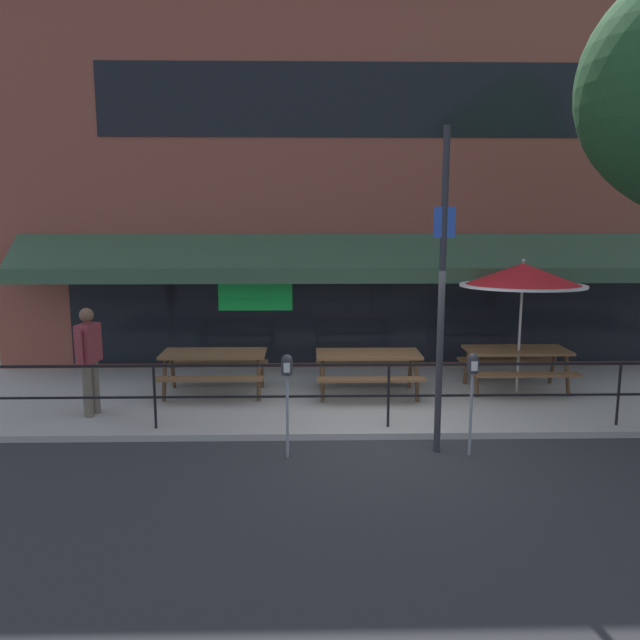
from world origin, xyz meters
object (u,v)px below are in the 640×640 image
Objects in this scene: patio_umbrella_right at (523,276)px; street_sign_pole at (442,291)px; parking_meter_far at (473,373)px; pedestrian_walking at (89,356)px; picnic_table_left at (214,361)px; picnic_table_centre at (368,361)px; picnic_table_right at (516,357)px; parking_meter_near at (287,375)px.

street_sign_pole is at bearing -127.58° from patio_umbrella_right.
patio_umbrella_right is 1.67× the size of parking_meter_far.
pedestrian_walking reaches higher than parking_meter_far.
patio_umbrella_right is 3.21m from street_sign_pole.
patio_umbrella_right is 1.39× the size of pedestrian_walking.
picnic_table_centre is at bearing -2.04° from picnic_table_left.
street_sign_pole is (5.19, -1.41, 1.17)m from pedestrian_walking.
pedestrian_walking is at bearing -148.75° from picnic_table_left.
street_sign_pole is (-1.96, -2.65, 1.52)m from picnic_table_right.
picnic_table_centre is at bearing -176.75° from patio_umbrella_right.
pedestrian_walking is at bearing -167.58° from picnic_table_centre.
patio_umbrella_right is 3.26m from parking_meter_far.
picnic_table_left is 1.05× the size of pedestrian_walking.
picnic_table_right is 7.26m from pedestrian_walking.
pedestrian_walking reaches higher than parking_meter_near.
parking_meter_near is (1.36, -2.66, 0.44)m from picnic_table_left.
pedestrian_walking is at bearing 153.28° from parking_meter_near.
picnic_table_right is 0.76× the size of patio_umbrella_right.
pedestrian_walking is at bearing -170.20° from picnic_table_right.
picnic_table_centre is at bearing 106.83° from street_sign_pole.
parking_meter_far is at bearing -15.44° from pedestrian_walking.
picnic_table_left is at bearing -178.34° from picnic_table_right.
picnic_table_centre is 1.00× the size of picnic_table_right.
picnic_table_right is 1.48m from patio_umbrella_right.
parking_meter_far is at bearing -65.70° from picnic_table_centre.
pedestrian_walking reaches higher than picnic_table_centre.
picnic_table_right is 1.05× the size of pedestrian_walking.
parking_meter_far is 0.33× the size of street_sign_pole.
picnic_table_left and picnic_table_right have the same top height.
parking_meter_near is 2.47m from parking_meter_far.
picnic_table_left is 1.27× the size of parking_meter_far.
patio_umbrella_right is at bearing -90.00° from picnic_table_right.
picnic_table_left is at bearing 31.25° from pedestrian_walking.
picnic_table_right is 4.92m from parking_meter_near.
street_sign_pole reaches higher than picnic_table_left.
parking_meter_near is at bearing -144.96° from picnic_table_right.
picnic_table_left is 0.41× the size of street_sign_pole.
pedestrian_walking is 3.51m from parking_meter_near.
picnic_table_left is at bearing 177.96° from picnic_table_centre.
parking_meter_far is 1.17m from street_sign_pole.
patio_umbrella_right reaches higher than pedestrian_walking.
street_sign_pole is (0.72, -2.39, 1.52)m from picnic_table_centre.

